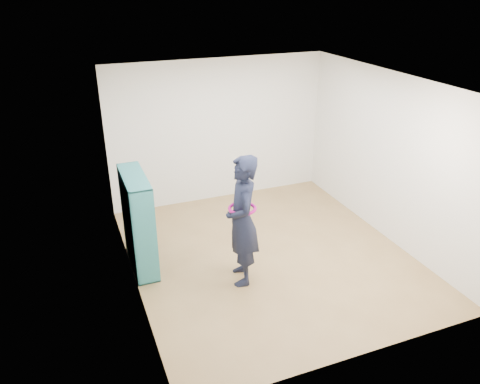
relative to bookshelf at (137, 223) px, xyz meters
name	(u,v)px	position (x,y,z in m)	size (l,w,h in m)	color
floor	(269,255)	(1.86, -0.46, -0.69)	(4.50, 4.50, 0.00)	olive
ceiling	(274,83)	(1.86, -0.46, 1.91)	(4.50, 4.50, 0.00)	white
wall_left	(128,199)	(-0.14, -0.46, 0.61)	(0.02, 4.50, 2.60)	silver
wall_right	(389,158)	(3.86, -0.46, 0.61)	(0.02, 4.50, 2.60)	silver
wall_back	(219,131)	(1.86, 1.79, 0.61)	(4.00, 0.02, 2.60)	silver
wall_front	(367,258)	(1.86, -2.71, 0.61)	(4.00, 0.02, 2.60)	silver
bookshelf	(137,223)	(0.00, 0.00, 0.00)	(0.31, 1.06, 1.41)	teal
person	(242,221)	(1.25, -0.87, 0.22)	(0.57, 0.75, 1.83)	black
smartphone	(230,210)	(1.13, -0.74, 0.34)	(0.01, 0.08, 0.12)	silver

